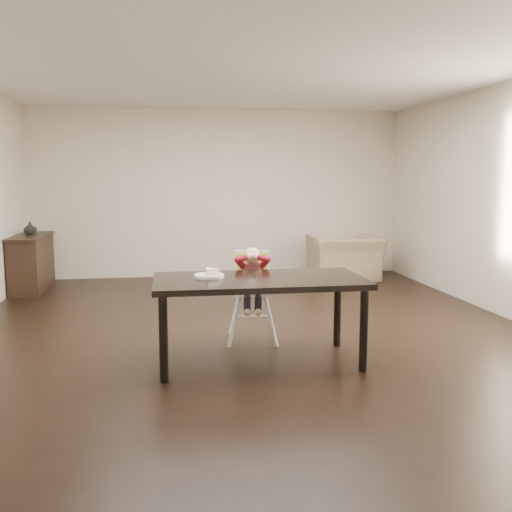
{
  "coord_description": "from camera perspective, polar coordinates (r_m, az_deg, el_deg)",
  "views": [
    {
      "loc": [
        -0.84,
        -5.8,
        1.61
      ],
      "look_at": [
        -0.0,
        -0.44,
        0.86
      ],
      "focal_mm": 40.0,
      "sensor_mm": 36.0,
      "label": 1
    }
  ],
  "objects": [
    {
      "name": "ground",
      "position": [
        6.08,
        -0.62,
        -7.48
      ],
      "size": [
        7.0,
        7.0,
        0.0
      ],
      "primitive_type": "plane",
      "color": "black",
      "rests_on": "ground"
    },
    {
      "name": "room_walls",
      "position": [
        5.86,
        -0.65,
        10.29
      ],
      "size": [
        6.02,
        7.02,
        2.71
      ],
      "color": "beige",
      "rests_on": "ground"
    },
    {
      "name": "dining_table",
      "position": [
        4.92,
        0.3,
        -3.12
      ],
      "size": [
        1.8,
        0.9,
        0.75
      ],
      "color": "black",
      "rests_on": "ground"
    },
    {
      "name": "high_chair",
      "position": [
        5.61,
        -0.37,
        -1.89
      ],
      "size": [
        0.43,
        0.43,
        0.93
      ],
      "rotation": [
        0.0,
        0.0,
        -0.13
      ],
      "color": "white",
      "rests_on": "ground"
    },
    {
      "name": "plate",
      "position": [
        4.95,
        -4.64,
        -1.84
      ],
      "size": [
        0.28,
        0.28,
        0.07
      ],
      "rotation": [
        0.0,
        0.0,
        0.05
      ],
      "color": "white",
      "rests_on": "dining_table"
    },
    {
      "name": "armchair",
      "position": [
        9.1,
        8.89,
        0.55
      ],
      "size": [
        1.06,
        0.69,
        0.93
      ],
      "primitive_type": "imported",
      "rotation": [
        0.0,
        0.0,
        3.14
      ],
      "color": "tan",
      "rests_on": "ground"
    },
    {
      "name": "sideboard",
      "position": [
        8.8,
        -21.52,
        -0.59
      ],
      "size": [
        0.44,
        1.26,
        0.79
      ],
      "color": "black",
      "rests_on": "ground"
    },
    {
      "name": "vase",
      "position": [
        8.77,
        -21.65,
        2.56
      ],
      "size": [
        0.23,
        0.24,
        0.18
      ],
      "primitive_type": "imported",
      "rotation": [
        0.0,
        0.0,
        0.31
      ],
      "color": "#99999E",
      "rests_on": "sideboard"
    }
  ]
}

